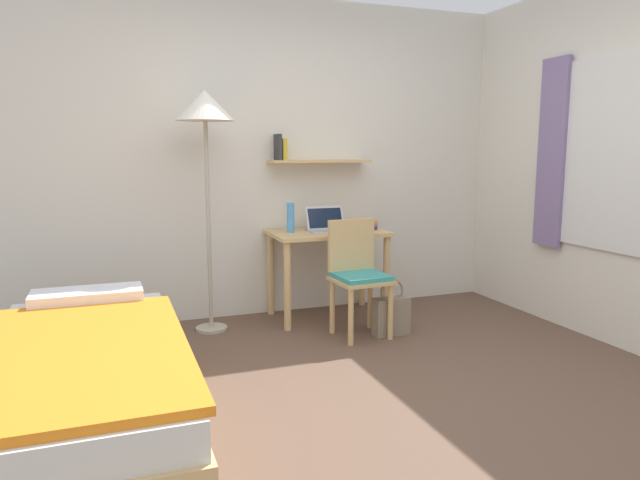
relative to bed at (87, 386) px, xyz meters
The scene contains 10 objects.
ground_plane 1.51m from the bed, ahead, with size 5.28×5.28×0.00m, color brown.
wall_back 2.55m from the bed, 50.50° to the left, with size 4.40×0.27×2.60m.
bed is the anchor object (origin of this frame).
desk 2.36m from the bed, 38.68° to the left, with size 0.94×0.57×0.72m.
desk_chair 2.11m from the bed, 26.95° to the left, with size 0.42×0.40×0.86m.
standing_lamp 2.16m from the bed, 59.25° to the left, with size 0.43×0.43×1.81m.
laptop 2.41m from the bed, 39.17° to the left, with size 0.33×0.21×0.20m.
water_bottle 2.23m from the bed, 44.73° to the left, with size 0.06×0.06×0.24m, color #4C99DB.
book_stack 2.67m from the bed, 34.62° to the left, with size 0.19×0.24×0.08m.
handbag 2.26m from the bed, 21.83° to the left, with size 0.27×0.11×0.43m.
Camera 1 is at (-1.33, -2.68, 1.38)m, focal length 32.55 mm.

